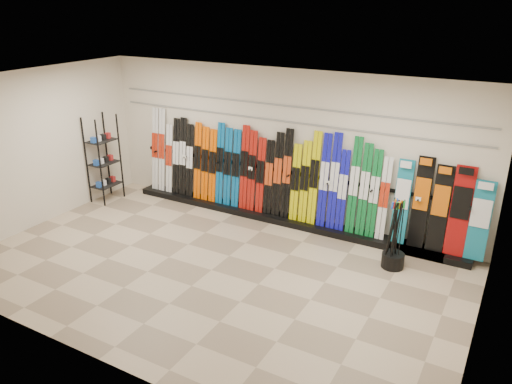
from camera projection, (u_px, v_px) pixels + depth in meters
The scene contains 13 objects.
floor at pixel (212, 270), 8.24m from camera, with size 8.00×8.00×0.00m, color gray.
back_wall at pixel (281, 146), 9.72m from camera, with size 8.00×8.00×0.00m, color beige.
left_wall at pixel (35, 149), 9.51m from camera, with size 5.00×5.00×0.00m, color beige.
right_wall at pixel (490, 244), 5.87m from camera, with size 5.00×5.00×0.00m, color beige.
ceiling at pixel (205, 87), 7.14m from camera, with size 8.00×8.00×0.00m, color silver.
ski_rack_base at pixel (285, 219), 9.96m from camera, with size 8.00×0.40×0.12m, color black.
skis at pixel (256, 171), 9.99m from camera, with size 5.37×0.23×1.83m.
snowboards at pixel (441, 209), 8.42m from camera, with size 1.58×0.25×1.60m.
accessory_rack at pixel (104, 159), 10.77m from camera, with size 0.40×0.60×1.89m, color black.
pole_bin at pixel (393, 260), 8.29m from camera, with size 0.37×0.37×0.25m, color black.
ski_poles at pixel (394, 235), 8.10m from camera, with size 0.24×0.28×1.18m.
slatwall_rail_0 at pixel (281, 121), 9.52m from camera, with size 7.60×0.02×0.03m, color gray.
slatwall_rail_1 at pixel (281, 105), 9.41m from camera, with size 7.60×0.02×0.03m, color gray.
Camera 1 is at (4.16, -5.92, 4.21)m, focal length 35.00 mm.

